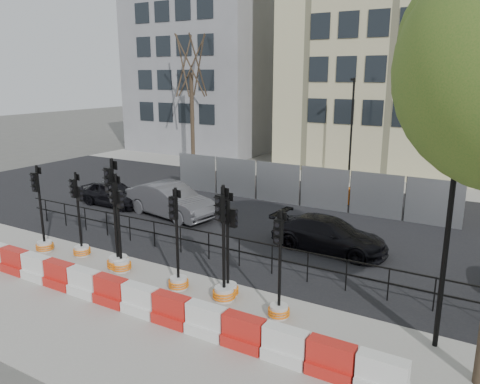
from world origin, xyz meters
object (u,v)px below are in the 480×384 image
Objects in this scene: lamp_post_near at (450,214)px; traffic_signal_d at (120,249)px; traffic_signal_a at (43,234)px; car_a at (113,193)px; traffic_signal_h at (279,297)px; car_c at (329,235)px.

traffic_signal_d is (-9.38, -0.52, -2.46)m from lamp_post_near.
lamp_post_near is 1.90× the size of traffic_signal_a.
traffic_signal_d is 8.12m from car_a.
traffic_signal_a is at bearing -156.78° from car_a.
traffic_signal_d is 1.10× the size of traffic_signal_h.
traffic_signal_d is 0.89× the size of car_a.
traffic_signal_h is 12.88m from car_a.
car_a is at bearing 158.21° from traffic_signal_h.
traffic_signal_a reaches higher than car_a.
car_c is at bearing 100.33° from traffic_signal_h.
traffic_signal_a reaches higher than traffic_signal_h.
traffic_signal_d is at bearing -176.77° from traffic_signal_h.
traffic_signal_a is 0.87× the size of car_a.
traffic_signal_d is 5.66m from traffic_signal_h.
car_a reaches higher than car_c.
traffic_signal_a is 9.29m from traffic_signal_h.
traffic_signal_h is 0.68× the size of car_c.
lamp_post_near reaches higher than traffic_signal_d.
car_a is 0.85× the size of car_c.
car_c is (5.11, 5.13, -0.16)m from traffic_signal_d.
traffic_signal_h is 0.81× the size of car_a.
car_c is at bearing -90.93° from car_a.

